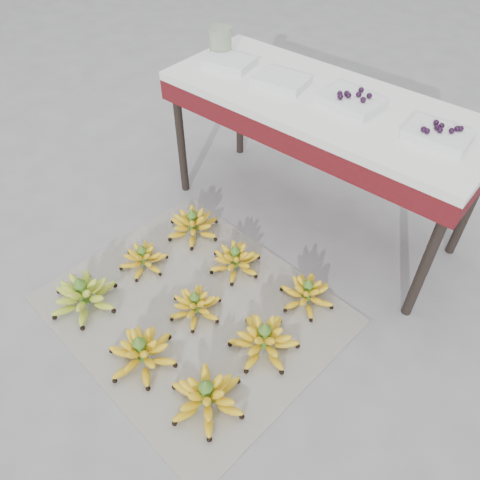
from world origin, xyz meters
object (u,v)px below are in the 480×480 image
Objects in this scene: bunch_back_center at (235,260)px; tray_far_right at (438,135)px; tray_left at (281,80)px; bunch_mid_center at (195,305)px; bunch_back_left at (193,225)px; bunch_mid_right at (264,340)px; bunch_back_right at (307,294)px; bunch_front_left at (84,295)px; glass_jar at (220,41)px; bunch_front_right at (207,396)px; tray_far_left at (229,62)px; tray_right at (351,101)px; bunch_front_center at (142,353)px; bunch_mid_left at (143,258)px; vendor_table at (323,114)px; newspaper_mat at (194,309)px.

tray_far_right reaches higher than bunch_back_center.
tray_far_right is (0.76, 0.02, 0.00)m from tray_left.
bunch_back_left is (-0.37, 0.37, 0.01)m from bunch_mid_center.
bunch_back_center is (-0.40, 0.28, -0.01)m from bunch_mid_right.
bunch_back_center is at bearing -137.75° from tray_far_right.
bunch_front_left is at bearing -123.88° from bunch_back_right.
bunch_mid_center is at bearing -55.57° from glass_jar.
bunch_front_right is 0.73m from bunch_back_center.
bunch_back_center is 0.97× the size of bunch_back_right.
tray_right reaches higher than tray_far_left.
bunch_back_right is 1.34m from glass_jar.
bunch_front_center is 0.55m from bunch_mid_left.
glass_jar is at bearing 150.37° from tray_far_left.
tray_far_right reaches higher than bunch_back_left.
tray_right is at bearing 75.94° from bunch_front_left.
vendor_table is (0.03, 1.21, 0.58)m from bunch_front_center.
bunch_front_right is at bearing -34.92° from bunch_mid_center.
bunch_back_center is (-0.04, 0.65, -0.01)m from bunch_front_center.
bunch_back_left reaches higher than bunch_mid_center.
vendor_table is 0.55m from tray_far_left.
tray_left is at bearing -174.26° from tray_right.
tray_right is (-0.20, 0.51, 0.70)m from bunch_back_right.
bunch_back_left is 0.96× the size of bunch_back_right.
bunch_front_center is 1.43× the size of bunch_mid_center.
tray_far_right is at bearing 91.62° from bunch_front_right.
newspaper_mat is 0.51m from bunch_front_left.
vendor_table reaches higher than bunch_front_right.
vendor_table is at bearing 86.43° from newspaper_mat.
bunch_front_left is 1.43m from glass_jar.
bunch_back_center is 1.08× the size of tray_right.
tray_far_left is 0.14m from glass_jar.
glass_jar is (-0.97, 1.21, 0.74)m from bunch_front_right.
bunch_back_right is at bearing -28.64° from glass_jar.
tray_far_right reaches higher than bunch_front_left.
tray_far_left is at bearing -29.63° from glass_jar.
bunch_front_left is 1.38× the size of bunch_mid_center.
bunch_back_center is at bearing 55.32° from bunch_mid_left.
glass_jar is at bearing 140.92° from bunch_front_right.
bunch_mid_right is (0.78, 0.34, -0.00)m from bunch_front_left.
bunch_mid_center is 0.68× the size of bunch_mid_right.
tray_left is at bearing 90.80° from bunch_front_left.
bunch_back_center is 1.20× the size of tray_far_right.
bunch_front_left is 0.86m from bunch_mid_right.
tray_right reaches higher than newspaper_mat.
bunch_mid_right reaches higher than bunch_back_center.
bunch_front_center is at bearing 8.09° from bunch_front_left.
bunch_back_center is 1.07m from tray_far_right.
tray_far_left reaches higher than bunch_mid_right.
bunch_mid_right reaches higher than bunch_back_right.
bunch_mid_center is at bearing -117.67° from bunch_back_right.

